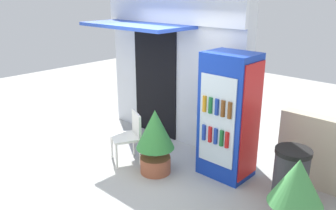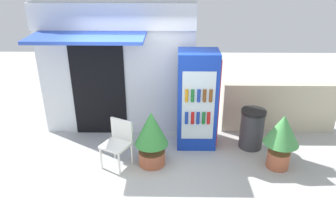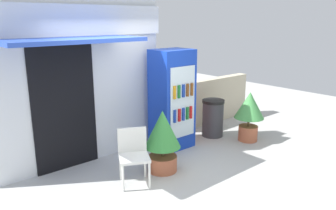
# 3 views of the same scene
# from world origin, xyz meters

# --- Properties ---
(ground) EXTENTS (16.00, 16.00, 0.00)m
(ground) POSITION_xyz_m (0.00, 0.00, 0.00)
(ground) COLOR #B2B2AD
(storefront_building) EXTENTS (3.16, 1.24, 3.05)m
(storefront_building) POSITION_xyz_m (-0.60, 1.59, 1.58)
(storefront_building) COLOR silver
(storefront_building) RESTS_ON ground
(drink_cooler) EXTENTS (0.77, 0.64, 1.94)m
(drink_cooler) POSITION_xyz_m (1.04, 1.03, 0.97)
(drink_cooler) COLOR #1438B2
(drink_cooler) RESTS_ON ground
(plastic_chair) EXTENTS (0.60, 0.60, 0.86)m
(plastic_chair) POSITION_xyz_m (-0.41, 0.31, 0.50)
(plastic_chair) COLOR white
(plastic_chair) RESTS_ON ground
(potted_plant_near_shop) EXTENTS (0.60, 0.60, 1.05)m
(potted_plant_near_shop) POSITION_xyz_m (0.19, 0.31, 0.61)
(potted_plant_near_shop) COLOR #AD5B3D
(potted_plant_near_shop) RESTS_ON ground
(potted_plant_curbside) EXTENTS (0.61, 0.61, 1.04)m
(potted_plant_curbside) POSITION_xyz_m (2.47, 0.25, 0.65)
(potted_plant_curbside) COLOR #AD5B3D
(potted_plant_curbside) RESTS_ON ground
(trash_bin) EXTENTS (0.48, 0.48, 0.81)m
(trash_bin) POSITION_xyz_m (2.12, 0.93, 0.41)
(trash_bin) COLOR #38383D
(trash_bin) RESTS_ON ground
(stone_boundary_wall) EXTENTS (2.43, 0.22, 1.08)m
(stone_boundary_wall) POSITION_xyz_m (2.84, 1.64, 0.54)
(stone_boundary_wall) COLOR beige
(stone_boundary_wall) RESTS_ON ground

